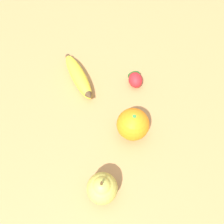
% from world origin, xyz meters
% --- Properties ---
extents(ground_plane, '(3.00, 3.00, 0.00)m').
position_xyz_m(ground_plane, '(0.00, 0.00, 0.00)').
color(ground_plane, '#A87A47').
extents(banana, '(0.19, 0.06, 0.04)m').
position_xyz_m(banana, '(0.18, -0.10, 0.02)').
color(banana, yellow).
rests_on(banana, ground_plane).
extents(orange, '(0.08, 0.08, 0.08)m').
position_xyz_m(orange, '(-0.04, -0.14, 0.04)').
color(orange, orange).
rests_on(orange, ground_plane).
extents(pear, '(0.07, 0.07, 0.08)m').
position_xyz_m(pear, '(-0.12, -0.00, 0.04)').
color(pear, '#B7AD47').
rests_on(pear, ground_plane).
extents(strawberry, '(0.06, 0.05, 0.04)m').
position_xyz_m(strawberry, '(0.09, -0.24, 0.02)').
color(strawberry, red).
rests_on(strawberry, ground_plane).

